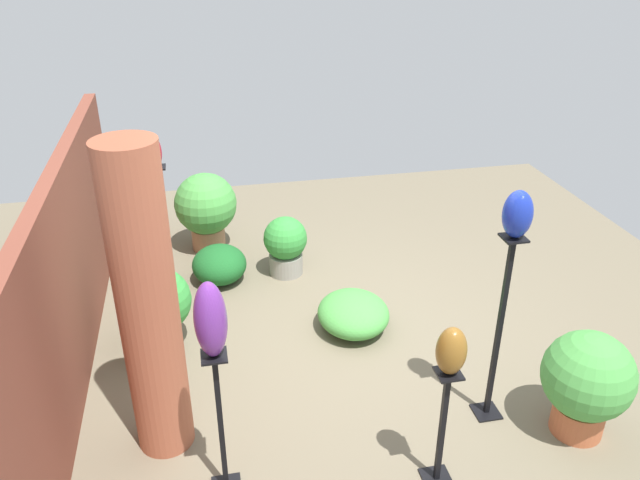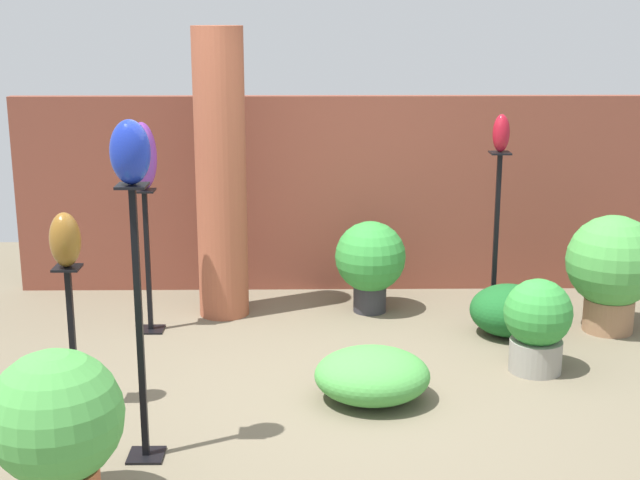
# 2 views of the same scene
# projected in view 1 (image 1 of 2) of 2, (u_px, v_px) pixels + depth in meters

# --- Properties ---
(ground_plane) EXTENTS (8.00, 8.00, 0.00)m
(ground_plane) POSITION_uv_depth(u_px,v_px,m) (344.00, 341.00, 5.77)
(ground_plane) COLOR #6B604C
(brick_wall_back) EXTENTS (5.60, 0.12, 1.73)m
(brick_wall_back) POSITION_uv_depth(u_px,v_px,m) (65.00, 287.00, 4.96)
(brick_wall_back) COLOR brown
(brick_wall_back) RESTS_ON ground
(brick_pillar) EXTENTS (0.41, 0.41, 2.33)m
(brick_pillar) POSITION_uv_depth(u_px,v_px,m) (148.00, 308.00, 4.14)
(brick_pillar) COLOR #9E5138
(brick_pillar) RESTS_ON ground
(pedestal_violet) EXTENTS (0.20, 0.20, 1.13)m
(pedestal_violet) POSITION_uv_depth(u_px,v_px,m) (221.00, 431.00, 4.04)
(pedestal_violet) COLOR black
(pedestal_violet) RESTS_ON ground
(pedestal_bronze) EXTENTS (0.20, 0.20, 0.94)m
(pedestal_bronze) POSITION_uv_depth(u_px,v_px,m) (441.00, 433.00, 4.15)
(pedestal_bronze) COLOR black
(pedestal_bronze) RESTS_ON ground
(pedestal_ruby) EXTENTS (0.20, 0.20, 1.35)m
(pedestal_ruby) POSITION_uv_depth(u_px,v_px,m) (166.00, 234.00, 6.34)
(pedestal_ruby) COLOR black
(pedestal_ruby) RESTS_ON ground
(pedestal_cobalt) EXTENTS (0.20, 0.20, 1.56)m
(pedestal_cobalt) POSITION_uv_depth(u_px,v_px,m) (498.00, 338.00, 4.60)
(pedestal_cobalt) COLOR black
(pedestal_cobalt) RESTS_ON ground
(art_vase_violet) EXTENTS (0.22, 0.20, 0.51)m
(art_vase_violet) POSITION_uv_depth(u_px,v_px,m) (211.00, 320.00, 3.64)
(art_vase_violet) COLOR #6B2D8C
(art_vase_violet) RESTS_ON pedestal_violet
(art_vase_bronze) EXTENTS (0.19, 0.19, 0.34)m
(art_vase_bronze) POSITION_uv_depth(u_px,v_px,m) (451.00, 351.00, 3.84)
(art_vase_bronze) COLOR brown
(art_vase_bronze) RESTS_ON pedestal_bronze
(art_vase_ruby) EXTENTS (0.14, 0.12, 0.30)m
(art_vase_ruby) POSITION_uv_depth(u_px,v_px,m) (155.00, 152.00, 5.94)
(art_vase_ruby) COLOR maroon
(art_vase_ruby) RESTS_ON pedestal_ruby
(art_vase_cobalt) EXTENTS (0.21, 0.20, 0.34)m
(art_vase_cobalt) POSITION_uv_depth(u_px,v_px,m) (518.00, 214.00, 4.14)
(art_vase_cobalt) COLOR #192D9E
(art_vase_cobalt) RESTS_ON pedestal_cobalt
(potted_plant_back_center) EXTENTS (0.66, 0.66, 0.86)m
(potted_plant_back_center) POSITION_uv_depth(u_px,v_px,m) (587.00, 380.00, 4.54)
(potted_plant_back_center) COLOR #B25B38
(potted_plant_back_center) RESTS_ON ground
(potted_plant_mid_left) EXTENTS (0.47, 0.47, 0.66)m
(potted_plant_mid_left) POSITION_uv_depth(u_px,v_px,m) (285.00, 244.00, 6.72)
(potted_plant_mid_left) COLOR gray
(potted_plant_mid_left) RESTS_ON ground
(potted_plant_walkway_edge) EXTENTS (0.59, 0.59, 0.77)m
(potted_plant_walkway_edge) POSITION_uv_depth(u_px,v_px,m) (159.00, 303.00, 5.52)
(potted_plant_walkway_edge) COLOR #2D2D33
(potted_plant_walkway_edge) RESTS_ON ground
(potted_plant_front_right) EXTENTS (0.71, 0.71, 0.92)m
(potted_plant_front_right) POSITION_uv_depth(u_px,v_px,m) (206.00, 207.00, 7.18)
(potted_plant_front_right) COLOR #936B4C
(potted_plant_front_right) RESTS_ON ground
(foliage_bed_east) EXTENTS (0.61, 0.58, 0.40)m
(foliage_bed_east) POSITION_uv_depth(u_px,v_px,m) (219.00, 264.00, 6.64)
(foliage_bed_east) COLOR #195923
(foliage_bed_east) RESTS_ON ground
(foliage_bed_west) EXTENTS (0.75, 0.67, 0.33)m
(foliage_bed_west) POSITION_uv_depth(u_px,v_px,m) (353.00, 313.00, 5.87)
(foliage_bed_west) COLOR #479942
(foliage_bed_west) RESTS_ON ground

